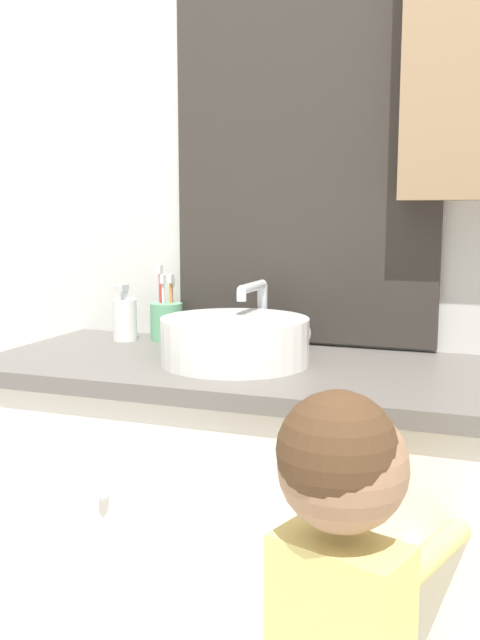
{
  "coord_description": "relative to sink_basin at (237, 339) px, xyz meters",
  "views": [
    {
      "loc": [
        0.43,
        -1.08,
        1.15
      ],
      "look_at": [
        -0.08,
        0.29,
        0.93
      ],
      "focal_mm": 40.0,
      "sensor_mm": 36.0,
      "label": 1
    }
  ],
  "objects": [
    {
      "name": "toothbrush_holder",
      "position": [
        -0.27,
        0.2,
        -0.0
      ],
      "size": [
        0.08,
        0.08,
        0.19
      ],
      "color": "#66B27F",
      "rests_on": "vanity_counter"
    },
    {
      "name": "sink_basin",
      "position": [
        0.0,
        0.0,
        0.0
      ],
      "size": [
        0.32,
        0.37,
        0.17
      ],
      "color": "white",
      "rests_on": "vanity_counter"
    },
    {
      "name": "vanity_counter",
      "position": [
        0.1,
        0.01,
        -0.47
      ],
      "size": [
        1.33,
        0.53,
        0.83
      ],
      "color": "silver",
      "rests_on": "ground_plane"
    },
    {
      "name": "soap_dispenser",
      "position": [
        -0.36,
        0.16,
        0.0
      ],
      "size": [
        0.06,
        0.06,
        0.14
      ],
      "color": "white",
      "rests_on": "vanity_counter"
    },
    {
      "name": "child_figure",
      "position": [
        0.33,
        -0.46,
        -0.3
      ],
      "size": [
        0.29,
        0.41,
        0.91
      ],
      "color": "slate",
      "rests_on": "ground_plane"
    },
    {
      "name": "wall_back",
      "position": [
        0.13,
        0.3,
        0.39
      ],
      "size": [
        3.2,
        0.18,
        2.5
      ],
      "color": "silver",
      "rests_on": "ground_plane"
    }
  ]
}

